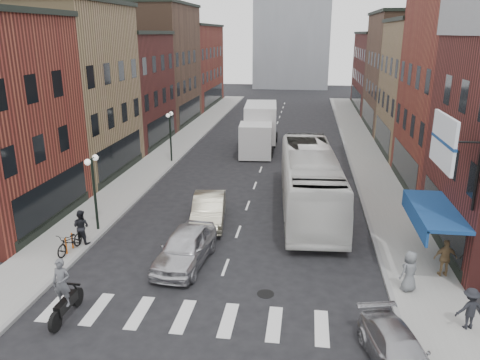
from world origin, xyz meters
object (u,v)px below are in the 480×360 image
at_px(transit_bus, 310,181).
at_px(ped_right_a, 470,308).
at_px(bike_rack, 69,243).
at_px(sedan_left_near, 185,247).
at_px(streetlamp_near, 93,179).
at_px(box_truck, 259,128).
at_px(curb_car, 398,351).
at_px(billboard_sign, 446,143).
at_px(sedan_left_far, 209,209).
at_px(motorcycle_rider, 63,291).
at_px(parked_bicycle, 70,242).
at_px(ped_left_solo, 81,227).
at_px(ped_right_c, 409,271).
at_px(ped_right_b, 445,258).
at_px(streetlamp_far, 170,127).

distance_m(transit_bus, ped_right_a, 12.66).
relative_size(bike_rack, ped_right_a, 0.52).
height_order(transit_bus, sedan_left_near, transit_bus).
height_order(transit_bus, ped_right_a, transit_bus).
relative_size(streetlamp_near, bike_rack, 5.14).
xyz_separation_m(box_truck, ped_right_a, (10.07, -25.97, -1.03)).
height_order(streetlamp_near, ped_right_a, streetlamp_near).
bearing_deg(ped_right_a, curb_car, 22.13).
bearing_deg(box_truck, billboard_sign, -71.97).
height_order(sedan_left_far, ped_right_a, ped_right_a).
distance_m(bike_rack, sedan_left_near, 5.75).
distance_m(motorcycle_rider, parked_bicycle, 5.51).
distance_m(ped_left_solo, ped_right_c, 15.27).
bearing_deg(transit_bus, parked_bicycle, -149.70).
xyz_separation_m(curb_car, ped_right_b, (2.94, 6.08, 0.40)).
bearing_deg(sedan_left_near, bike_rack, -177.20).
bearing_deg(motorcycle_rider, sedan_left_near, 56.08).
distance_m(billboard_sign, sedan_left_far, 12.90).
height_order(motorcycle_rider, sedan_left_near, motorcycle_rider).
distance_m(box_truck, ped_left_solo, 22.30).
relative_size(sedan_left_near, curb_car, 1.21).
bearing_deg(ped_right_a, transit_bus, -81.07).
height_order(streetlamp_near, sedan_left_far, streetlamp_near).
bearing_deg(transit_bus, sedan_left_near, -129.61).
bearing_deg(ped_right_c, bike_rack, -40.29).
xyz_separation_m(streetlamp_near, ped_right_c, (15.09, -4.14, -1.91)).
bearing_deg(ped_right_b, parked_bicycle, -6.38).
distance_m(billboard_sign, ped_left_solo, 16.88).
bearing_deg(ped_right_c, motorcycle_rider, -19.21).
relative_size(transit_bus, parked_bicycle, 6.61).
height_order(streetlamp_far, sedan_left_near, streetlamp_far).
xyz_separation_m(bike_rack, sedan_left_far, (5.80, 4.70, 0.24)).
height_order(sedan_left_near, ped_left_solo, ped_left_solo).
relative_size(sedan_left_far, ped_right_b, 2.90).
bearing_deg(transit_bus, streetlamp_far, 136.46).
distance_m(streetlamp_near, ped_left_solo, 2.59).
height_order(motorcycle_rider, transit_bus, transit_bus).
relative_size(sedan_left_near, ped_right_b, 2.92).
distance_m(streetlamp_far, sedan_left_far, 13.41).
xyz_separation_m(box_truck, ped_right_b, (10.24, -22.18, -0.97)).
distance_m(billboard_sign, transit_bus, 10.61).
bearing_deg(billboard_sign, streetlamp_far, 132.41).
xyz_separation_m(streetlamp_far, motorcycle_rider, (2.26, -21.75, -1.77)).
bearing_deg(sedan_left_near, box_truck, 92.17).
distance_m(streetlamp_near, transit_bus, 12.17).
height_order(sedan_left_far, parked_bicycle, sedan_left_far).
height_order(streetlamp_far, sedan_left_far, streetlamp_far).
bearing_deg(curb_car, transit_bus, 87.71).
distance_m(motorcycle_rider, sedan_left_far, 10.31).
height_order(streetlamp_near, parked_bicycle, streetlamp_near).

